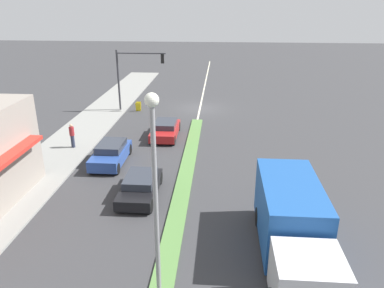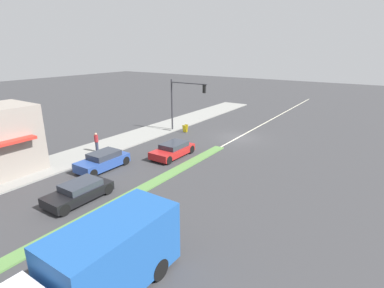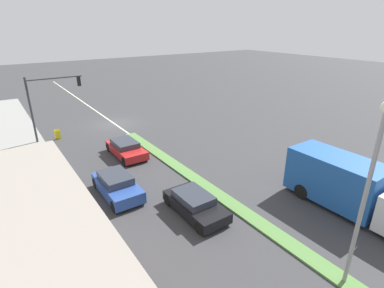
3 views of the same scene
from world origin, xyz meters
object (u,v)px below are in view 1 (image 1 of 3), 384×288
Objects in this scene: traffic_signal_main at (133,70)px; pedestrian at (72,135)px; suv_black at (140,186)px; delivery_truck at (292,225)px; coupe_blue at (111,153)px; warning_aframe_sign at (138,106)px; street_lamp at (155,178)px; hatchback_red at (165,129)px.

traffic_signal_main is 3.23× the size of pedestrian.
suv_black is at bearing 103.49° from traffic_signal_main.
traffic_signal_main is 23.78m from delivery_truck.
pedestrian reaches higher than coupe_blue.
delivery_truck is (-10.83, 20.96, 1.04)m from warning_aframe_sign.
street_lamp reaches higher than suv_black.
hatchback_red is 9.42m from suv_black.
pedestrian is (2.26, 9.95, -2.87)m from traffic_signal_main.
pedestrian is 0.23× the size of delivery_truck.
hatchback_red is at bearing -82.52° from street_lamp.
coupe_blue is at bearing -41.11° from delivery_truck.
traffic_signal_main is 12.62m from coupe_blue.
suv_black is at bearing 133.97° from pedestrian.
delivery_truck is 15.71m from hatchback_red.
coupe_blue is 5.91m from hatchback_red.
pedestrian is at bearing -32.94° from coupe_blue.
suv_black is at bearing 123.59° from coupe_blue.
delivery_truck is 13.30m from coupe_blue.
street_lamp is 4.25× the size of pedestrian.
street_lamp is at bearing 121.38° from pedestrian.
street_lamp is 8.80× the size of warning_aframe_sign.
pedestrian is (8.38, -13.74, -3.74)m from street_lamp.
street_lamp reaches higher than traffic_signal_main.
pedestrian is 2.07× the size of warning_aframe_sign.
hatchback_red is (7.20, -13.93, -0.87)m from delivery_truck.
suv_black is (-6.18, 6.41, -0.46)m from pedestrian.
pedestrian is at bearing -46.03° from suv_black.
delivery_truck reaches higher than pedestrian.
delivery_truck is at bearing 147.94° from suv_black.
pedestrian is at bearing -58.62° from street_lamp.
coupe_blue is at bearing 147.06° from pedestrian.
warning_aframe_sign is at bearing -76.23° from street_lamp.
traffic_signal_main reaches higher than hatchback_red.
pedestrian is at bearing 77.23° from traffic_signal_main.
hatchback_red reaches higher than warning_aframe_sign.
street_lamp is 24.87m from warning_aframe_sign.
hatchback_red is at bearing 119.49° from traffic_signal_main.
pedestrian is at bearing 75.75° from warning_aframe_sign.
warning_aframe_sign is (5.83, -23.78, -4.35)m from street_lamp.
traffic_signal_main reaches higher than delivery_truck.
suv_black is (-3.63, 16.45, 0.15)m from warning_aframe_sign.
coupe_blue is at bearing 61.73° from hatchback_red.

